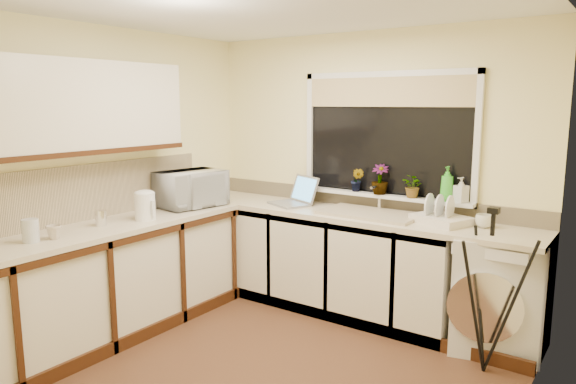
% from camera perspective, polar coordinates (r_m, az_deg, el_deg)
% --- Properties ---
extents(floor, '(3.20, 3.20, 0.00)m').
position_cam_1_polar(floor, '(3.95, -2.45, -18.11)').
color(floor, '#513120').
rests_on(floor, ground).
extents(ceiling, '(3.20, 3.20, 0.00)m').
position_cam_1_polar(ceiling, '(3.55, -2.75, 19.57)').
color(ceiling, white).
rests_on(ceiling, ground).
extents(wall_back, '(3.20, 0.00, 3.20)m').
position_cam_1_polar(wall_back, '(4.81, 8.36, 2.22)').
color(wall_back, '#FEF0A9').
rests_on(wall_back, ground).
extents(wall_front, '(3.20, 0.00, 3.20)m').
position_cam_1_polar(wall_front, '(2.55, -23.62, -5.06)').
color(wall_front, '#FEF0A9').
rests_on(wall_front, ground).
extents(wall_left, '(0.00, 3.00, 3.00)m').
position_cam_1_polar(wall_left, '(4.69, -18.31, 1.63)').
color(wall_left, '#FEF0A9').
rests_on(wall_left, ground).
extents(wall_right, '(0.00, 3.00, 3.00)m').
position_cam_1_polar(wall_right, '(2.89, 23.56, -3.43)').
color(wall_right, '#FEF0A9').
rests_on(wall_right, ground).
extents(base_cabinet_back, '(2.55, 0.60, 0.86)m').
position_cam_1_polar(base_cabinet_back, '(4.87, 3.09, -7.16)').
color(base_cabinet_back, silver).
rests_on(base_cabinet_back, floor).
extents(base_cabinet_left, '(0.54, 2.40, 0.86)m').
position_cam_1_polar(base_cabinet_left, '(4.45, -18.54, -9.30)').
color(base_cabinet_left, silver).
rests_on(base_cabinet_left, floor).
extents(worktop_back, '(3.20, 0.60, 0.04)m').
position_cam_1_polar(worktop_back, '(4.61, 6.58, -2.43)').
color(worktop_back, beige).
rests_on(worktop_back, base_cabinet_back).
extents(worktop_left, '(0.60, 2.40, 0.04)m').
position_cam_1_polar(worktop_left, '(4.33, -18.85, -3.66)').
color(worktop_left, beige).
rests_on(worktop_left, base_cabinet_left).
extents(upper_cabinet, '(0.28, 1.90, 0.70)m').
position_cam_1_polar(upper_cabinet, '(4.26, -22.30, 8.42)').
color(upper_cabinet, silver).
rests_on(upper_cabinet, wall_left).
extents(splashback_left, '(0.02, 2.40, 0.45)m').
position_cam_1_polar(splashback_left, '(4.52, -21.19, -0.09)').
color(splashback_left, beige).
rests_on(splashback_left, wall_left).
extents(splashback_back, '(3.20, 0.02, 0.14)m').
position_cam_1_polar(splashback_back, '(4.84, 8.22, -0.79)').
color(splashback_back, beige).
rests_on(splashback_back, wall_back).
extents(window_glass, '(1.50, 0.02, 1.00)m').
position_cam_1_polar(window_glass, '(4.68, 10.57, 5.95)').
color(window_glass, black).
rests_on(window_glass, wall_back).
extents(window_blind, '(1.50, 0.02, 0.25)m').
position_cam_1_polar(window_blind, '(4.65, 10.59, 10.55)').
color(window_blind, tan).
rests_on(window_blind, wall_back).
extents(windowsill, '(1.60, 0.14, 0.03)m').
position_cam_1_polar(windowsill, '(4.69, 10.10, -0.37)').
color(windowsill, white).
rests_on(windowsill, wall_back).
extents(sink, '(0.82, 0.46, 0.03)m').
position_cam_1_polar(sink, '(4.51, 8.82, -2.31)').
color(sink, tan).
rests_on(sink, worktop_back).
extents(faucet, '(0.03, 0.03, 0.24)m').
position_cam_1_polar(faucet, '(4.65, 9.84, -0.64)').
color(faucet, silver).
rests_on(faucet, worktop_back).
extents(washing_machine, '(0.74, 0.72, 0.87)m').
position_cam_1_polar(washing_machine, '(4.32, 21.52, -9.96)').
color(washing_machine, silver).
rests_on(washing_machine, floor).
extents(laptop, '(0.47, 0.47, 0.26)m').
position_cam_1_polar(laptop, '(4.92, 0.86, -0.54)').
color(laptop, '#93939A').
rests_on(laptop, worktop_back).
extents(kettle, '(0.16, 0.16, 0.22)m').
position_cam_1_polar(kettle, '(4.42, -15.15, -1.53)').
color(kettle, white).
rests_on(kettle, worktop_left).
extents(dish_rack, '(0.50, 0.44, 0.06)m').
position_cam_1_polar(dish_rack, '(4.32, 16.20, -2.87)').
color(dish_rack, silver).
rests_on(dish_rack, worktop_back).
extents(tripod, '(0.63, 0.63, 1.16)m').
position_cam_1_polar(tripod, '(3.88, 20.78, -9.97)').
color(tripod, black).
rests_on(tripod, floor).
extents(glass_jug, '(0.11, 0.11, 0.16)m').
position_cam_1_polar(glass_jug, '(3.99, -25.99, -3.77)').
color(glass_jug, silver).
rests_on(glass_jug, worktop_left).
extents(steel_jar, '(0.09, 0.09, 0.12)m').
position_cam_1_polar(steel_jar, '(4.31, -19.51, -2.65)').
color(steel_jar, silver).
rests_on(steel_jar, worktop_left).
extents(microwave, '(0.48, 0.64, 0.32)m').
position_cam_1_polar(microwave, '(4.89, -10.41, 0.35)').
color(microwave, silver).
rests_on(microwave, worktop_left).
extents(plant_b, '(0.12, 0.10, 0.21)m').
position_cam_1_polar(plant_b, '(4.76, 7.47, 1.30)').
color(plant_b, '#999999').
rests_on(plant_b, windowsill).
extents(plant_c, '(0.19, 0.19, 0.26)m').
position_cam_1_polar(plant_c, '(4.64, 9.87, 1.36)').
color(plant_c, '#999999').
rests_on(plant_c, windowsill).
extents(plant_d, '(0.22, 0.21, 0.20)m').
position_cam_1_polar(plant_d, '(4.53, 13.35, 0.62)').
color(plant_d, '#999999').
rests_on(plant_d, windowsill).
extents(soap_bottle_green, '(0.11, 0.11, 0.28)m').
position_cam_1_polar(soap_bottle_green, '(4.44, 16.77, 0.85)').
color(soap_bottle_green, green).
rests_on(soap_bottle_green, windowsill).
extents(soap_bottle_clear, '(0.12, 0.12, 0.20)m').
position_cam_1_polar(soap_bottle_clear, '(4.43, 18.15, 0.23)').
color(soap_bottle_clear, '#999999').
rests_on(soap_bottle_clear, windowsill).
extents(cup_back, '(0.13, 0.13, 0.10)m').
position_cam_1_polar(cup_back, '(4.27, 20.36, -2.95)').
color(cup_back, silver).
rests_on(cup_back, worktop_back).
extents(cup_left, '(0.12, 0.12, 0.10)m').
position_cam_1_polar(cup_left, '(4.02, -23.89, -3.98)').
color(cup_left, '#C3B3A1').
rests_on(cup_left, worktop_left).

